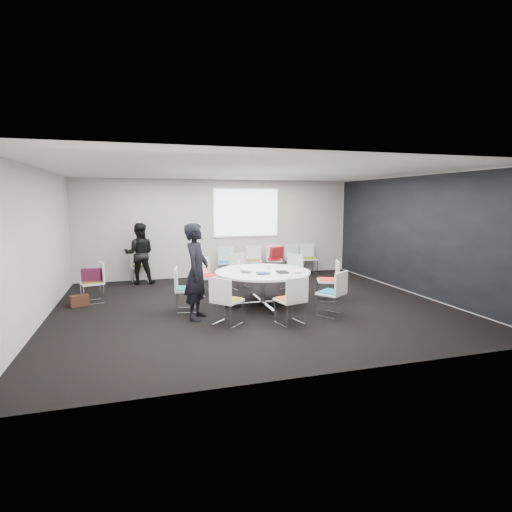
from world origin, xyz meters
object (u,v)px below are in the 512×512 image
object	(u,v)px
chair_ring_a	(328,288)
chair_ring_f	(227,310)
person_back	(140,254)
cup	(268,267)
chair_ring_c	(241,278)
laptop	(247,272)
chair_ring_b	(291,279)
chair_ring_g	(291,309)
chair_person_back	(140,272)
chair_back_e	(309,264)
conference_table	(263,281)
maroon_bag	(92,275)
person_main	(197,271)
chair_back_d	(294,265)
chair_ring_h	(332,302)
chair_back_b	(254,267)
chair_spare_left	(93,290)
chair_back_c	(274,266)
brown_bag	(80,301)
chair_back_a	(226,268)
chair_ring_e	(186,298)
chair_ring_d	(207,283)

from	to	relation	value
chair_ring_a	chair_ring_f	size ratio (longest dim) A/B	1.00
person_back	cup	size ratio (longest dim) A/B	18.04
chair_ring_c	laptop	bearing A→B (deg)	64.59
chair_ring_b	chair_ring_f	bearing A→B (deg)	102.33
chair_ring_g	chair_person_back	xyz separation A→B (m)	(-2.57, 4.59, 0.00)
person_back	cup	bearing A→B (deg)	137.72
chair_back_e	conference_table	bearing A→B (deg)	56.06
chair_person_back	person_back	distance (m)	0.56
chair_ring_b	maroon_bag	distance (m)	4.59
chair_ring_a	chair_ring_c	xyz separation A→B (m)	(-1.58, 1.68, 0.00)
chair_person_back	person_main	distance (m)	3.95
chair_ring_b	chair_ring_c	xyz separation A→B (m)	(-1.15, 0.51, 0.00)
chair_back_e	chair_back_d	bearing A→B (deg)	9.11
chair_person_back	chair_ring_h	bearing A→B (deg)	123.90
chair_back_b	chair_back_d	xyz separation A→B (m)	(1.26, -0.04, 0.00)
conference_table	person_back	size ratio (longest dim) A/B	1.24
chair_ring_h	maroon_bag	size ratio (longest dim) A/B	2.20
conference_table	chair_spare_left	world-z (taller)	chair_spare_left
chair_ring_f	chair_back_b	bearing A→B (deg)	114.91
chair_ring_b	chair_ring_g	distance (m)	2.76
chair_ring_f	maroon_bag	bearing A→B (deg)	-176.67
chair_back_c	chair_ring_f	bearing A→B (deg)	76.10
maroon_bag	person_back	bearing A→B (deg)	60.83
chair_back_d	chair_back_e	distance (m)	0.50
conference_table	brown_bag	xyz separation A→B (m)	(-3.74, 0.96, -0.39)
cup	chair_ring_f	bearing A→B (deg)	-132.30
chair_ring_h	chair_back_e	size ratio (longest dim) A/B	1.00
chair_back_b	person_main	distance (m)	4.39
chair_ring_g	cup	world-z (taller)	chair_ring_g
conference_table	chair_ring_a	xyz separation A→B (m)	(1.52, -0.03, -0.24)
chair_back_a	cup	xyz separation A→B (m)	(0.30, -2.94, 0.50)
person_main	person_back	distance (m)	3.74
chair_ring_a	chair_back_b	xyz separation A→B (m)	(-0.82, 3.18, 0.00)
chair_spare_left	cup	size ratio (longest dim) A/B	9.78
chair_back_e	chair_back_c	bearing A→B (deg)	3.94
person_back	brown_bag	distance (m)	2.48
maroon_bag	person_main	bearing A→B (deg)	-41.68
chair_ring_e	chair_back_b	xyz separation A→B (m)	(2.31, 3.19, 0.00)
chair_ring_f	laptop	xyz separation A→B (m)	(0.68, 1.11, 0.47)
chair_ring_e	person_main	distance (m)	0.86
chair_ring_b	chair_spare_left	size ratio (longest dim) A/B	1.00
chair_ring_e	chair_ring_h	bearing A→B (deg)	76.87
chair_ring_g	chair_back_c	distance (m)	4.75
chair_spare_left	laptop	bearing A→B (deg)	-127.70
chair_ring_d	chair_ring_h	world-z (taller)	same
chair_back_e	chair_person_back	size ratio (longest dim) A/B	1.00
cup	chair_ring_g	bearing A→B (deg)	-93.43
chair_ring_d	maroon_bag	world-z (taller)	chair_ring_d
chair_ring_h	chair_ring_g	bearing A→B (deg)	162.56
brown_bag	chair_ring_h	bearing A→B (deg)	-23.82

